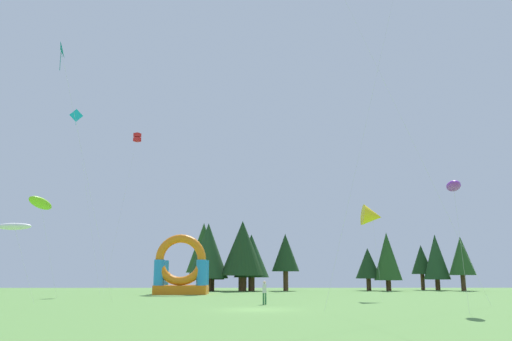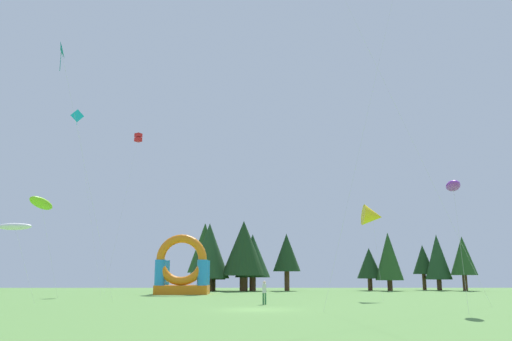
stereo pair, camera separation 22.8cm
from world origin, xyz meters
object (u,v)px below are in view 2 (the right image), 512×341
Objects in this scene: kite_yellow_delta at (373,216)px; person_near_camera at (264,290)px; kite_cyan_diamond at (77,118)px; inflatable_yellow_castle at (182,273)px; kite_red_box at (138,138)px; kite_lime_parafoil at (41,203)px; kite_purple_parafoil at (453,186)px; kite_teal_diamond at (61,53)px; kite_white_parafoil at (15,227)px.

person_near_camera is (-10.63, -8.14, -6.76)m from kite_yellow_delta.
kite_cyan_diamond reaches higher than inflatable_yellow_castle.
kite_lime_parafoil is (-5.21, -16.77, -11.02)m from kite_red_box.
inflatable_yellow_castle is at bearing 48.77° from kite_lime_parafoil.
inflatable_yellow_castle reaches higher than person_near_camera.
kite_purple_parafoil is (28.43, -32.85, -12.04)m from kite_red_box.
kite_teal_diamond is at bearing 168.20° from kite_purple_parafoil.
kite_white_parafoil is at bearing -81.36° from kite_lime_parafoil.
person_near_camera is at bearing -41.48° from kite_cyan_diamond.
person_near_camera is at bearing -142.57° from kite_yellow_delta.
kite_lime_parafoil is 5.47× the size of person_near_camera.
kite_purple_parafoil is at bearing -14.56° from kite_white_parafoil.
kite_lime_parafoil is at bearing 98.64° from kite_white_parafoil.
kite_teal_diamond is 2.95× the size of inflatable_yellow_castle.
kite_lime_parafoil is at bearing 173.73° from person_near_camera.
kite_cyan_diamond is 36.36m from person_near_camera.
kite_teal_diamond is 0.94× the size of kite_cyan_diamond.
kite_cyan_diamond is at bearing 97.16° from kite_white_parafoil.
kite_cyan_diamond is (-1.30, 11.91, 12.28)m from kite_lime_parafoil.
inflatable_yellow_castle is (-20.02, 13.58, -5.36)m from kite_yellow_delta.
person_near_camera is at bearing 147.00° from kite_purple_parafoil.
kite_cyan_diamond reaches higher than kite_white_parafoil.
kite_white_parafoil is at bearing 145.97° from kite_teal_diamond.
kite_yellow_delta is 24.78m from inflatable_yellow_castle.
kite_cyan_diamond is 3.13× the size of inflatable_yellow_castle.
kite_cyan_diamond is 24.91m from kite_white_parafoil.
kite_lime_parafoil is 0.45× the size of kite_cyan_diamond.
kite_purple_parafoil is 0.94× the size of kite_yellow_delta.
kite_red_box is 19.09m from inflatable_yellow_castle.
kite_purple_parafoil is at bearing -11.80° from kite_teal_diamond.
kite_teal_diamond is 2.31× the size of kite_yellow_delta.
kite_yellow_delta is at bearing -32.00° from kite_red_box.
inflatable_yellow_castle is (-21.69, 29.72, -5.55)m from kite_purple_parafoil.
person_near_camera is at bearing 6.68° from kite_teal_diamond.
kite_red_box is 2.08× the size of kite_lime_parafoil.
kite_purple_parafoil is 4.64× the size of person_near_camera.
kite_red_box is 26.81m from kite_teal_diamond.
kite_purple_parafoil reaches higher than inflatable_yellow_castle.
inflatable_yellow_castle is at bearing 126.13° from kite_purple_parafoil.
person_near_camera is 0.26× the size of inflatable_yellow_castle.
kite_cyan_diamond is (-6.00, 21.95, 1.29)m from kite_teal_diamond.
kite_cyan_diamond reaches higher than kite_yellow_delta.
person_near_camera is (16.12, -24.85, -18.99)m from kite_red_box.
kite_white_parafoil is (-32.48, 8.44, -1.93)m from kite_purple_parafoil.
inflatable_yellow_castle is (7.24, 23.67, -17.56)m from kite_teal_diamond.
kite_teal_diamond is at bearing -159.70° from kite_yellow_delta.
kite_yellow_delta is at bearing -34.16° from inflatable_yellow_castle.
person_near_camera is (21.33, -8.09, -7.97)m from kite_lime_parafoil.
kite_yellow_delta is at bearing -19.63° from kite_cyan_diamond.
kite_teal_diamond is at bearing -158.82° from person_near_camera.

